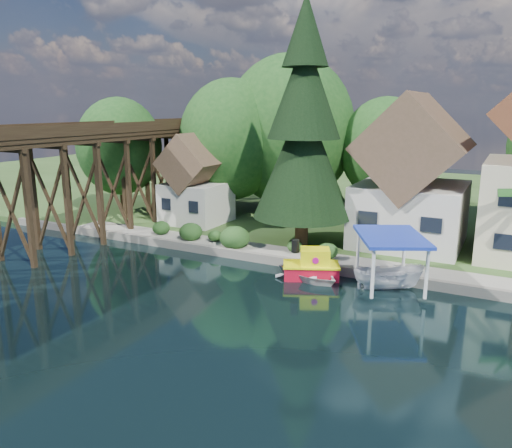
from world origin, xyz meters
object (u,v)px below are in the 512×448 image
(house_left, at_px, (412,182))
(boat_canopy, at_px, (389,266))
(shed, at_px, (196,185))
(boat_white_a, at_px, (309,272))
(conifer, at_px, (304,130))
(tugboat, at_px, (312,266))
(trestle_bridge, at_px, (70,177))

(house_left, xyz_separation_m, boat_canopy, (0.66, -9.14, -3.72))
(house_left, bearing_deg, boat_canopy, -85.85)
(shed, relative_size, boat_white_a, 1.78)
(conifer, bearing_deg, tugboat, -61.05)
(tugboat, bearing_deg, boat_canopy, 2.34)
(trestle_bridge, height_order, boat_canopy, trestle_bridge)
(shed, relative_size, conifer, 0.45)
(shed, bearing_deg, boat_white_a, -30.29)
(boat_white_a, height_order, boat_canopy, boat_canopy)
(tugboat, height_order, boat_canopy, boat_canopy)
(shed, distance_m, boat_canopy, 20.31)
(trestle_bridge, height_order, shed, trestle_bridge)
(trestle_bridge, relative_size, boat_white_a, 10.02)
(house_left, relative_size, shed, 1.40)
(trestle_bridge, height_order, boat_white_a, trestle_bridge)
(shed, bearing_deg, tugboat, -29.37)
(trestle_bridge, relative_size, house_left, 4.01)
(shed, relative_size, boat_canopy, 1.27)
(trestle_bridge, relative_size, shed, 5.63)
(house_left, relative_size, boat_canopy, 1.78)
(trestle_bridge, height_order, tugboat, trestle_bridge)
(conifer, bearing_deg, house_left, 31.35)
(tugboat, xyz_separation_m, boat_canopy, (4.74, 0.19, 0.66))
(tugboat, bearing_deg, house_left, 66.42)
(house_left, xyz_separation_m, boat_white_a, (-4.14, -9.60, -4.68))
(conifer, distance_m, tugboat, 10.05)
(house_left, bearing_deg, boat_white_a, -113.34)
(trestle_bridge, bearing_deg, shed, 61.81)
(house_left, height_order, boat_white_a, house_left)
(house_left, xyz_separation_m, tugboat, (-4.08, -9.34, -4.38))
(shed, bearing_deg, house_left, 4.77)
(trestle_bridge, bearing_deg, house_left, 25.21)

